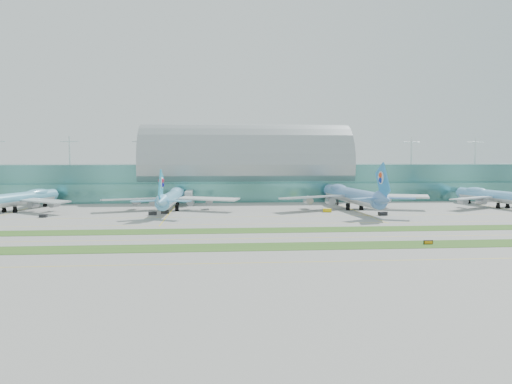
{
  "coord_description": "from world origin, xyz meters",
  "views": [
    {
      "loc": [
        -18.14,
        -161.5,
        24.63
      ],
      "look_at": [
        0.0,
        55.0,
        9.0
      ],
      "focal_mm": 35.0,
      "sensor_mm": 36.0,
      "label": 1
    }
  ],
  "objects": [
    {
      "name": "gse_f",
      "position": [
        51.78,
        39.79,
        0.76
      ],
      "size": [
        3.76,
        2.61,
        1.52
      ],
      "primitive_type": "cube",
      "rotation": [
        0.0,
        0.0,
        0.15
      ],
      "color": "black",
      "rests_on": "ground"
    },
    {
      "name": "ground",
      "position": [
        0.0,
        0.0,
        0.0
      ],
      "size": [
        700.0,
        700.0,
        0.0
      ],
      "primitive_type": "plane",
      "color": "gray",
      "rests_on": "ground"
    },
    {
      "name": "terminal",
      "position": [
        0.01,
        128.79,
        14.23
      ],
      "size": [
        340.0,
        69.1,
        36.0
      ],
      "color": "#3D7A75",
      "rests_on": "ground"
    },
    {
      "name": "taxiline_b",
      "position": [
        0.0,
        -14.0,
        0.01
      ],
      "size": [
        420.0,
        0.35,
        0.01
      ],
      "primitive_type": "cube",
      "color": "yellow",
      "rests_on": "ground"
    },
    {
      "name": "gse_b",
      "position": [
        -87.02,
        44.6,
        0.63
      ],
      "size": [
        2.97,
        2.03,
        1.26
      ],
      "primitive_type": "cube",
      "rotation": [
        0.0,
        0.0,
        -0.1
      ],
      "color": "black",
      "rests_on": "ground"
    },
    {
      "name": "taxiline_d",
      "position": [
        0.0,
        40.0,
        0.01
      ],
      "size": [
        420.0,
        0.35,
        0.01
      ],
      "primitive_type": "cube",
      "color": "yellow",
      "rests_on": "ground"
    },
    {
      "name": "gse_e",
      "position": [
        31.47,
        53.88,
        0.77
      ],
      "size": [
        3.97,
        2.38,
        1.54
      ],
      "primitive_type": "cube",
      "rotation": [
        0.0,
        0.0,
        -0.16
      ],
      "color": "yellow",
      "rests_on": "ground"
    },
    {
      "name": "grass_strip_far",
      "position": [
        0.0,
        2.0,
        0.04
      ],
      "size": [
        420.0,
        12.0,
        0.08
      ],
      "primitive_type": "cube",
      "color": "#2D591E",
      "rests_on": "ground"
    },
    {
      "name": "gse_c",
      "position": [
        -44.0,
        48.87,
        0.75
      ],
      "size": [
        3.39,
        2.27,
        1.51
      ],
      "primitive_type": "cube",
      "rotation": [
        0.0,
        0.0,
        -0.19
      ],
      "color": "black",
      "rests_on": "ground"
    },
    {
      "name": "gse_d",
      "position": [
        -39.3,
        53.76,
        0.75
      ],
      "size": [
        3.43,
        2.01,
        1.49
      ],
      "primitive_type": "cube",
      "rotation": [
        0.0,
        0.0,
        0.01
      ],
      "color": "black",
      "rests_on": "ground"
    },
    {
      "name": "taxiway_sign_east",
      "position": [
        41.49,
        -27.89,
        0.57
      ],
      "size": [
        2.75,
        0.43,
        1.16
      ],
      "rotation": [
        0.0,
        0.0,
        0.03
      ],
      "color": "black",
      "rests_on": "ground"
    },
    {
      "name": "airliner_a",
      "position": [
        -106.63,
        67.89,
        5.85
      ],
      "size": [
        58.15,
        67.38,
        18.96
      ],
      "rotation": [
        0.0,
        0.0,
        -0.29
      ],
      "color": "#5DADCE",
      "rests_on": "ground"
    },
    {
      "name": "grass_strip_near",
      "position": [
        0.0,
        -28.0,
        0.04
      ],
      "size": [
        420.0,
        12.0,
        0.08
      ],
      "primitive_type": "cube",
      "color": "#2D591E",
      "rests_on": "ground"
    },
    {
      "name": "airliner_b",
      "position": [
        -37.62,
        67.77,
        6.03
      ],
      "size": [
        62.54,
        71.03,
        19.55
      ],
      "rotation": [
        0.0,
        0.0,
        -0.05
      ],
      "color": "#68B7E5",
      "rests_on": "ground"
    },
    {
      "name": "taxiline_a",
      "position": [
        0.0,
        -48.0,
        0.01
      ],
      "size": [
        420.0,
        0.35,
        0.01
      ],
      "primitive_type": "cube",
      "color": "yellow",
      "rests_on": "ground"
    },
    {
      "name": "taxiline_c",
      "position": [
        0.0,
        18.0,
        0.01
      ],
      "size": [
        420.0,
        0.35,
        0.01
      ],
      "primitive_type": "cube",
      "color": "yellow",
      "rests_on": "ground"
    },
    {
      "name": "airliner_c",
      "position": [
        45.44,
        65.4,
        6.86
      ],
      "size": [
        71.01,
        80.83,
        22.23
      ],
      "rotation": [
        0.0,
        0.0,
        0.07
      ],
      "color": "#5C8DCB",
      "rests_on": "ground"
    },
    {
      "name": "airliner_d",
      "position": [
        117.31,
        66.4,
        5.68
      ],
      "size": [
        58.14,
        66.68,
        18.42
      ],
      "rotation": [
        0.0,
        0.0,
        0.17
      ],
      "color": "#6FB9F4",
      "rests_on": "ground"
    }
  ]
}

